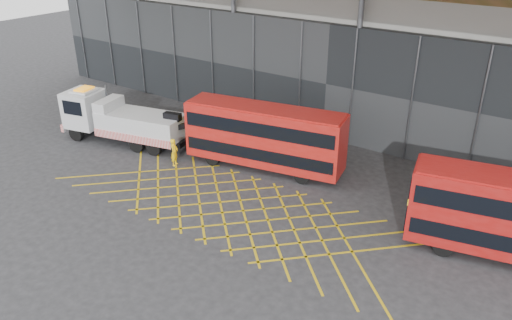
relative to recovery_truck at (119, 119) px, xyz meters
The scene contains 5 objects.
ground_plane 9.78m from the recovery_truck, 15.46° to the right, with size 120.00×120.00×0.00m, color #262628.
road_markings 12.08m from the recovery_truck, 12.39° to the right, with size 21.56×7.16×0.01m.
recovery_truck is the anchor object (origin of this frame).
bus_towed 10.77m from the recovery_truck, 12.74° to the left, with size 10.18×4.12×4.04m.
worker 5.69m from the recovery_truck, ahead, with size 0.65×0.43×1.79m, color yellow.
Camera 1 is at (16.93, -18.43, 14.22)m, focal length 35.00 mm.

